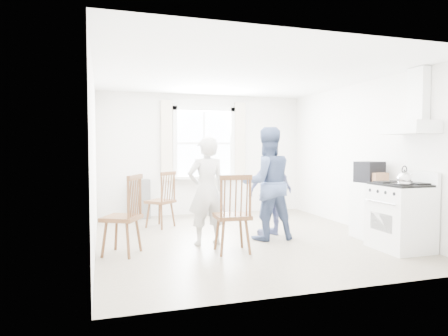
% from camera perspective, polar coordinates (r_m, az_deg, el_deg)
% --- Properties ---
extents(room_shell, '(4.62, 5.12, 2.64)m').
position_cam_1_polar(room_shell, '(6.37, 2.63, 1.52)').
color(room_shell, gray).
rests_on(room_shell, ground).
extents(window_assembly, '(1.88, 0.24, 1.70)m').
position_cam_1_polar(window_assembly, '(8.71, -2.84, 2.98)').
color(window_assembly, white).
rests_on(window_assembly, room_shell).
extents(range_hood, '(0.45, 0.76, 0.94)m').
position_cam_1_polar(range_hood, '(6.29, 25.30, 6.69)').
color(range_hood, white).
rests_on(range_hood, room_shell).
extents(shelf_unit, '(0.40, 0.30, 0.80)m').
position_cam_1_polar(shelf_unit, '(8.42, -11.92, -4.33)').
color(shelf_unit, slate).
rests_on(shelf_unit, ground).
extents(gas_stove, '(0.68, 0.76, 1.12)m').
position_cam_1_polar(gas_stove, '(6.24, 23.91, -6.29)').
color(gas_stove, white).
rests_on(gas_stove, ground).
extents(kettle, '(0.19, 0.19, 0.26)m').
position_cam_1_polar(kettle, '(5.93, 24.35, -1.37)').
color(kettle, silver).
rests_on(kettle, gas_stove).
extents(low_cabinet, '(0.50, 0.55, 0.90)m').
position_cam_1_polar(low_cabinet, '(6.83, 20.47, -5.74)').
color(low_cabinet, white).
rests_on(low_cabinet, ground).
extents(stereo_stack, '(0.44, 0.41, 0.33)m').
position_cam_1_polar(stereo_stack, '(6.80, 20.05, -0.53)').
color(stereo_stack, black).
rests_on(stereo_stack, low_cabinet).
extents(cardboard_box, '(0.27, 0.20, 0.16)m').
position_cam_1_polar(cardboard_box, '(6.69, 21.18, -1.34)').
color(cardboard_box, '#A97552').
rests_on(cardboard_box, low_cabinet).
extents(windsor_chair_a, '(0.61, 0.61, 1.03)m').
position_cam_1_polar(windsor_chair_a, '(7.32, -8.41, -3.58)').
color(windsor_chair_a, '#4B2D18').
rests_on(windsor_chair_a, ground).
extents(windsor_chair_b, '(0.49, 0.48, 1.10)m').
position_cam_1_polar(windsor_chair_b, '(5.45, 1.49, -5.35)').
color(windsor_chair_b, '#4B2D18').
rests_on(windsor_chair_b, ground).
extents(windsor_chair_c, '(0.62, 0.62, 1.10)m').
position_cam_1_polar(windsor_chair_c, '(5.56, -13.34, -5.26)').
color(windsor_chair_c, '#4B2D18').
rests_on(windsor_chair_c, ground).
extents(person_left, '(0.65, 0.65, 1.62)m').
position_cam_1_polar(person_left, '(5.98, -2.52, -3.29)').
color(person_left, silver).
rests_on(person_left, ground).
extents(person_mid, '(0.90, 0.90, 1.78)m').
position_cam_1_polar(person_mid, '(6.35, 6.16, -2.20)').
color(person_mid, '#405178').
rests_on(person_mid, ground).
extents(person_right, '(1.01, 1.01, 1.45)m').
position_cam_1_polar(person_right, '(6.66, 6.65, -3.41)').
color(person_right, navy).
rests_on(person_right, ground).
extents(potted_plant, '(0.20, 0.20, 0.32)m').
position_cam_1_polar(potted_plant, '(8.68, -1.54, -0.00)').
color(potted_plant, '#316E34').
rests_on(potted_plant, window_assembly).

